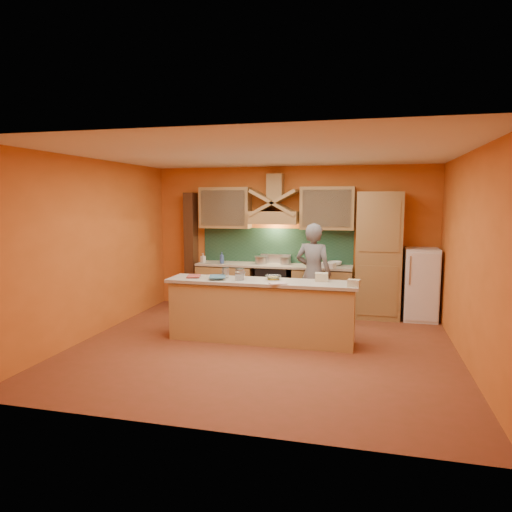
% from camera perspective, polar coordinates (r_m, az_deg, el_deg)
% --- Properties ---
extents(floor, '(5.50, 5.00, 0.01)m').
position_cam_1_polar(floor, '(6.85, 0.88, -11.33)').
color(floor, brown).
rests_on(floor, ground).
extents(ceiling, '(5.50, 5.00, 0.01)m').
position_cam_1_polar(ceiling, '(6.53, 0.93, 12.68)').
color(ceiling, white).
rests_on(ceiling, wall_back).
extents(wall_back, '(5.50, 0.02, 2.80)m').
position_cam_1_polar(wall_back, '(8.98, 4.47, 2.19)').
color(wall_back, orange).
rests_on(wall_back, floor).
extents(wall_front, '(5.50, 0.02, 2.80)m').
position_cam_1_polar(wall_front, '(4.17, -6.82, -3.50)').
color(wall_front, orange).
rests_on(wall_front, floor).
extents(wall_left, '(0.02, 5.00, 2.80)m').
position_cam_1_polar(wall_left, '(7.64, -19.65, 0.94)').
color(wall_left, orange).
rests_on(wall_left, floor).
extents(wall_right, '(0.02, 5.00, 2.80)m').
position_cam_1_polar(wall_right, '(6.51, 25.22, -0.32)').
color(wall_right, orange).
rests_on(wall_right, floor).
extents(base_cabinet_left, '(1.10, 0.60, 0.86)m').
position_cam_1_polar(base_cabinet_left, '(9.12, -3.69, -3.90)').
color(base_cabinet_left, '#A37E4A').
rests_on(base_cabinet_left, floor).
extents(base_cabinet_right, '(1.10, 0.60, 0.86)m').
position_cam_1_polar(base_cabinet_right, '(8.74, 8.31, -4.43)').
color(base_cabinet_right, '#A37E4A').
rests_on(base_cabinet_right, floor).
extents(counter_top, '(3.00, 0.62, 0.04)m').
position_cam_1_polar(counter_top, '(8.80, 2.20, -1.18)').
color(counter_top, '#B4AB98').
rests_on(counter_top, base_cabinet_left).
extents(stove, '(0.60, 0.58, 0.90)m').
position_cam_1_polar(stove, '(8.88, 2.18, -4.05)').
color(stove, black).
rests_on(stove, floor).
extents(backsplash, '(3.00, 0.03, 0.70)m').
position_cam_1_polar(backsplash, '(9.04, 2.57, 1.27)').
color(backsplash, '#1B3D2C').
rests_on(backsplash, wall_back).
extents(range_hood, '(0.92, 0.50, 0.24)m').
position_cam_1_polar(range_hood, '(8.77, 2.29, 4.83)').
color(range_hood, '#A37E4A').
rests_on(range_hood, wall_back).
extents(hood_chimney, '(0.30, 0.30, 0.50)m').
position_cam_1_polar(hood_chimney, '(8.86, 2.44, 8.61)').
color(hood_chimney, '#A37E4A').
rests_on(hood_chimney, wall_back).
extents(upper_cabinet_left, '(1.00, 0.35, 0.80)m').
position_cam_1_polar(upper_cabinet_left, '(9.08, -3.83, 6.04)').
color(upper_cabinet_left, '#A37E4A').
rests_on(upper_cabinet_left, wall_back).
extents(upper_cabinet_right, '(1.00, 0.35, 0.80)m').
position_cam_1_polar(upper_cabinet_right, '(8.69, 8.90, 5.92)').
color(upper_cabinet_right, '#A37E4A').
rests_on(upper_cabinet_right, wall_back).
extents(pantry_column, '(0.80, 0.60, 2.30)m').
position_cam_1_polar(pantry_column, '(8.59, 15.04, 0.07)').
color(pantry_column, '#A37E4A').
rests_on(pantry_column, floor).
extents(fridge, '(0.58, 0.60, 1.30)m').
position_cam_1_polar(fridge, '(8.72, 19.88, -3.34)').
color(fridge, white).
rests_on(fridge, floor).
extents(trim_column_left, '(0.20, 0.30, 2.30)m').
position_cam_1_polar(trim_column_left, '(9.42, -8.10, 0.83)').
color(trim_column_left, '#472816').
rests_on(trim_column_left, floor).
extents(island_body, '(2.80, 0.55, 0.88)m').
position_cam_1_polar(island_body, '(7.02, 0.64, -7.11)').
color(island_body, tan).
rests_on(island_body, floor).
extents(island_top, '(2.90, 0.62, 0.05)m').
position_cam_1_polar(island_top, '(6.92, 0.64, -3.26)').
color(island_top, '#B4AB98').
rests_on(island_top, island_body).
extents(person, '(0.73, 0.57, 1.76)m').
position_cam_1_polar(person, '(7.95, 7.18, -2.24)').
color(person, slate).
rests_on(person, floor).
extents(pot_large, '(0.26, 0.26, 0.14)m').
position_cam_1_polar(pot_large, '(8.84, 0.61, -0.66)').
color(pot_large, '#B0B0B7').
rests_on(pot_large, stove).
extents(pot_small, '(0.19, 0.19, 0.14)m').
position_cam_1_polar(pot_small, '(8.79, 3.63, -0.75)').
color(pot_small, '#B5B5BC').
rests_on(pot_small, stove).
extents(soap_bottle_a, '(0.10, 0.10, 0.17)m').
position_cam_1_polar(soap_bottle_a, '(9.18, -6.63, -0.20)').
color(soap_bottle_a, silver).
rests_on(soap_bottle_a, counter_top).
extents(soap_bottle_b, '(0.12, 0.12, 0.23)m').
position_cam_1_polar(soap_bottle_b, '(8.91, -4.29, -0.21)').
color(soap_bottle_b, '#334E8E').
rests_on(soap_bottle_b, counter_top).
extents(bowl_back, '(0.32, 0.32, 0.08)m').
position_cam_1_polar(bowl_back, '(8.75, 9.85, -0.93)').
color(bowl_back, white).
rests_on(bowl_back, counter_top).
extents(dish_rack, '(0.30, 0.26, 0.09)m').
position_cam_1_polar(dish_rack, '(8.47, 8.96, -1.13)').
color(dish_rack, white).
rests_on(dish_rack, counter_top).
extents(book_lower, '(0.27, 0.32, 0.03)m').
position_cam_1_polar(book_lower, '(7.28, -8.60, -2.53)').
color(book_lower, '#A8423C').
rests_on(book_lower, island_top).
extents(book_upper, '(0.32, 0.38, 0.03)m').
position_cam_1_polar(book_upper, '(7.06, -5.83, -2.61)').
color(book_upper, '#39647E').
rests_on(book_upper, island_top).
extents(jar_large, '(0.17, 0.17, 0.18)m').
position_cam_1_polar(jar_large, '(6.92, -2.06, -2.32)').
color(jar_large, white).
rests_on(jar_large, island_top).
extents(jar_small, '(0.14, 0.14, 0.16)m').
position_cam_1_polar(jar_small, '(7.15, -3.84, -2.11)').
color(jar_small, white).
rests_on(jar_small, island_top).
extents(kitchen_scale, '(0.12, 0.12, 0.09)m').
position_cam_1_polar(kitchen_scale, '(7.04, -1.88, -2.52)').
color(kitchen_scale, white).
rests_on(kitchen_scale, island_top).
extents(mixing_bowl, '(0.31, 0.31, 0.06)m').
position_cam_1_polar(mixing_bowl, '(7.00, 2.18, -2.68)').
color(mixing_bowl, silver).
rests_on(mixing_bowl, island_top).
extents(cloth, '(0.30, 0.27, 0.02)m').
position_cam_1_polar(cloth, '(6.64, 2.74, -3.43)').
color(cloth, beige).
rests_on(cloth, island_top).
extents(grocery_bag_a, '(0.21, 0.17, 0.12)m').
position_cam_1_polar(grocery_bag_a, '(6.91, 8.20, -2.62)').
color(grocery_bag_a, beige).
rests_on(grocery_bag_a, island_top).
extents(grocery_bag_b, '(0.18, 0.15, 0.10)m').
position_cam_1_polar(grocery_bag_b, '(6.57, 12.12, -3.32)').
color(grocery_bag_b, beige).
rests_on(grocery_bag_b, island_top).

